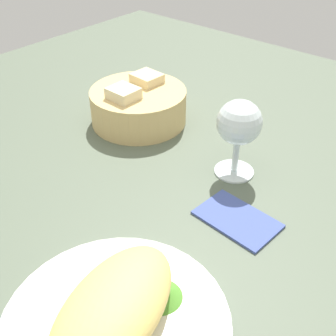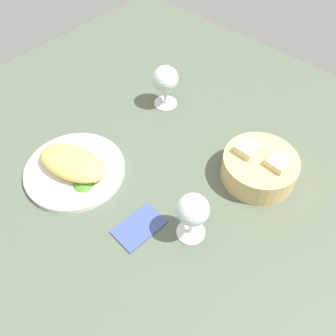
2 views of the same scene
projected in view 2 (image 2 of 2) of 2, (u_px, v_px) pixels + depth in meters
ground_plane at (152, 189)px, 86.85cm from camera, size 140.00×140.00×2.00cm
plate at (75, 170)px, 88.25cm from camera, size 24.32×24.32×1.40cm
omelette at (73, 163)px, 85.98cm from camera, size 19.83×13.94×4.47cm
lettuce_garnish at (83, 182)px, 84.06cm from camera, size 4.94×4.94×1.65cm
bread_basket at (259, 167)px, 85.42cm from camera, size 17.69×17.69×8.32cm
wine_glass_near at (193, 211)px, 71.72cm from camera, size 6.85×6.85×12.49cm
wine_glass_far at (165, 81)px, 98.68cm from camera, size 7.21×7.21×12.40cm
folded_napkin at (139, 226)px, 78.69cm from camera, size 7.78×11.48×0.80cm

